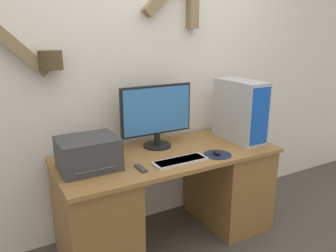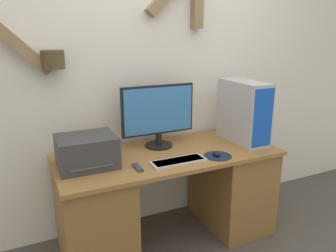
{
  "view_description": "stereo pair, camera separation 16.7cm",
  "coord_description": "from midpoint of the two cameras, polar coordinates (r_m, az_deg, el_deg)",
  "views": [
    {
      "loc": [
        -1.15,
        -1.67,
        1.63
      ],
      "look_at": [
        -0.01,
        0.36,
        0.96
      ],
      "focal_mm": 35.0,
      "sensor_mm": 36.0,
      "label": 1
    },
    {
      "loc": [
        -1.0,
        -1.75,
        1.63
      ],
      "look_at": [
        -0.01,
        0.36,
        0.96
      ],
      "focal_mm": 35.0,
      "sensor_mm": 36.0,
      "label": 2
    }
  ],
  "objects": [
    {
      "name": "remote_control",
      "position": [
        2.22,
        -6.95,
        -7.36
      ],
      "size": [
        0.04,
        0.13,
        0.02
      ],
      "color": "#38383D",
      "rests_on": "desk"
    },
    {
      "name": "mousepad",
      "position": [
        2.47,
        6.71,
        -5.01
      ],
      "size": [
        0.21,
        0.21,
        0.0
      ],
      "color": "#19233D",
      "rests_on": "desk"
    },
    {
      "name": "printer",
      "position": [
        2.27,
        -15.79,
        -4.65
      ],
      "size": [
        0.39,
        0.32,
        0.22
      ],
      "color": "#38383D",
      "rests_on": "desk"
    },
    {
      "name": "desk",
      "position": [
        2.64,
        -1.71,
        -12.04
      ],
      "size": [
        1.69,
        0.72,
        0.74
      ],
      "color": "olive",
      "rests_on": "ground_plane"
    },
    {
      "name": "computer_tower",
      "position": [
        2.78,
        10.73,
        2.64
      ],
      "size": [
        0.21,
        0.48,
        0.51
      ],
      "color": "#B2B2B7",
      "rests_on": "desk"
    },
    {
      "name": "mouse",
      "position": [
        2.46,
        6.57,
        -4.6
      ],
      "size": [
        0.05,
        0.07,
        0.04
      ],
      "color": "black",
      "rests_on": "mousepad"
    },
    {
      "name": "monitor",
      "position": [
        2.56,
        -3.84,
        2.17
      ],
      "size": [
        0.6,
        0.22,
        0.49
      ],
      "color": "black",
      "rests_on": "desk"
    },
    {
      "name": "keyboard",
      "position": [
        2.32,
        0.06,
        -6.11
      ],
      "size": [
        0.4,
        0.13,
        0.02
      ],
      "color": "silver",
      "rests_on": "desk"
    },
    {
      "name": "wall_back",
      "position": [
        2.71,
        -6.26,
        10.44
      ],
      "size": [
        6.4,
        0.21,
        2.73
      ],
      "color": "white",
      "rests_on": "ground_plane"
    }
  ]
}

